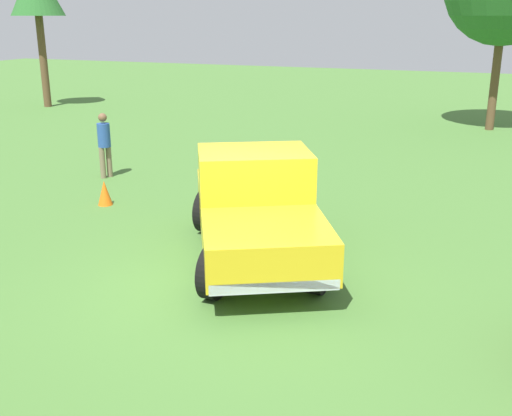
% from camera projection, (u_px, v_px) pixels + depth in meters
% --- Properties ---
extents(ground_plane, '(80.00, 80.00, 0.00)m').
position_uv_depth(ground_plane, '(240.00, 281.00, 9.59)').
color(ground_plane, '#477533').
extents(pickup_truck, '(4.94, 3.83, 1.83)m').
position_uv_depth(pickup_truck, '(255.00, 203.00, 10.35)').
color(pickup_truck, black).
rests_on(pickup_truck, ground_plane).
extents(person_bystander, '(0.41, 0.41, 1.66)m').
position_uv_depth(person_bystander, '(104.00, 142.00, 15.45)').
color(person_bystander, '#7A6B51').
rests_on(person_bystander, ground_plane).
extents(traffic_cone, '(0.32, 0.32, 0.55)m').
position_uv_depth(traffic_cone, '(105.00, 193.00, 13.37)').
color(traffic_cone, orange).
rests_on(traffic_cone, ground_plane).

